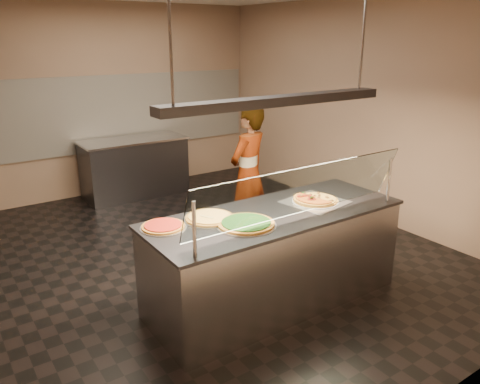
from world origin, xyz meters
TOP-DOWN VIEW (x-y plane):
  - ground at (0.00, 0.00)m, footprint 5.00×6.00m
  - wall_back at (0.00, 3.01)m, footprint 5.00×0.02m
  - wall_front at (0.00, -3.01)m, footprint 5.00×0.02m
  - wall_right at (2.51, 0.00)m, footprint 0.02×6.00m
  - tile_band at (0.00, 2.98)m, footprint 4.90×0.02m
  - serving_counter at (-0.05, -1.29)m, footprint 2.49×0.94m
  - sneeze_guard at (-0.05, -1.63)m, footprint 2.25×0.18m
  - perforated_tray at (0.45, -1.29)m, footprint 0.61×0.61m
  - half_pizza_pepperoni at (0.34, -1.29)m, footprint 0.29×0.46m
  - half_pizza_sausage at (0.55, -1.29)m, footprint 0.29×0.46m
  - pizza_spinach at (-0.45, -1.40)m, footprint 0.52×0.52m
  - pizza_cheese at (-0.64, -1.09)m, footprint 0.46×0.46m
  - pizza_tomato at (-1.07, -1.04)m, footprint 0.39×0.39m
  - pizza_spatula at (-0.62, -1.12)m, footprint 0.26×0.20m
  - prep_table at (0.12, 2.55)m, footprint 1.64×0.74m
  - worker at (0.69, 0.17)m, footprint 0.72×0.59m
  - heat_lamp_housing at (-0.05, -1.29)m, footprint 2.30×0.18m
  - lamp_rod_left at (-1.05, -1.29)m, footprint 0.02×0.02m
  - lamp_rod_right at (0.95, -1.29)m, footprint 0.02×0.02m

SIDE VIEW (x-z plane):
  - ground at x=0.00m, z-range -0.02..0.00m
  - serving_counter at x=-0.05m, z-range 0.00..0.93m
  - prep_table at x=0.12m, z-range 0.00..0.93m
  - worker at x=0.69m, z-range 0.00..1.69m
  - perforated_tray at x=0.45m, z-range 0.93..0.94m
  - pizza_tomato at x=-1.07m, z-range 0.93..0.96m
  - pizza_cheese at x=-0.64m, z-range 0.93..0.96m
  - pizza_spinach at x=-0.45m, z-range 0.93..0.96m
  - half_pizza_sausage at x=0.55m, z-range 0.94..0.98m
  - pizza_spatula at x=-0.62m, z-range 0.95..0.97m
  - half_pizza_pepperoni at x=0.34m, z-range 0.94..0.99m
  - sneeze_guard at x=-0.05m, z-range 0.96..1.49m
  - tile_band at x=0.00m, z-range 0.70..1.90m
  - wall_back at x=0.00m, z-range 0.00..3.00m
  - wall_front at x=0.00m, z-range 0.00..3.00m
  - wall_right at x=2.51m, z-range 0.00..3.00m
  - heat_lamp_housing at x=-0.05m, z-range 1.91..1.99m
  - lamp_rod_left at x=-1.05m, z-range 1.99..3.00m
  - lamp_rod_right at x=0.95m, z-range 1.99..3.00m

